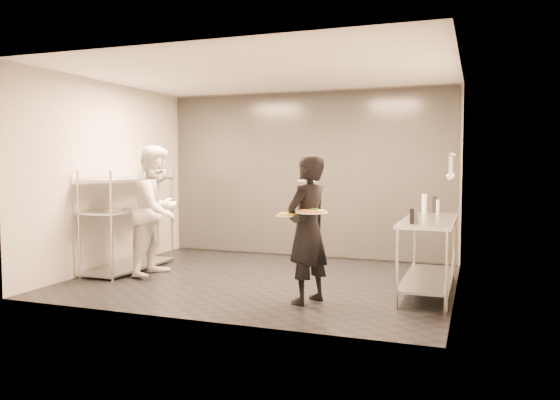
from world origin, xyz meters
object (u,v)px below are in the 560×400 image
(bottle_clear, at_px, (437,206))
(bottle_dark, at_px, (434,204))
(pos_monitor, at_px, (414,215))
(pass_rack, at_px, (129,218))
(prep_counter, at_px, (428,243))
(pizza_plate_far, at_px, (312,212))
(pizza_plate_near, at_px, (289,215))
(waiter, at_px, (308,229))
(chef, at_px, (157,211))
(salad_plate, at_px, (308,179))
(bottle_green, at_px, (424,203))

(bottle_clear, bearing_deg, bottle_dark, 180.00)
(pos_monitor, bearing_deg, pass_rack, 177.18)
(prep_counter, xyz_separation_m, pizza_plate_far, (-1.14, -1.14, 0.44))
(pos_monitor, distance_m, bottle_dark, 1.35)
(pizza_plate_near, xyz_separation_m, pizza_plate_far, (0.27, -0.00, 0.04))
(pizza_plate_near, distance_m, pizza_plate_far, 0.27)
(waiter, relative_size, pizza_plate_near, 5.85)
(chef, distance_m, pizza_plate_near, 2.52)
(salad_plate, relative_size, pos_monitor, 1.08)
(pizza_plate_far, relative_size, pos_monitor, 1.45)
(prep_counter, relative_size, bottle_dark, 7.88)
(chef, relative_size, salad_plate, 7.08)
(prep_counter, relative_size, bottle_green, 7.07)
(bottle_dark, bearing_deg, prep_counter, -90.31)
(prep_counter, height_order, bottle_clear, bottle_clear)
(pizza_plate_far, relative_size, salad_plate, 1.34)
(pass_rack, distance_m, bottle_clear, 4.45)
(prep_counter, distance_m, waiter, 1.59)
(waiter, xyz_separation_m, bottle_dark, (1.26, 1.75, 0.19))
(pass_rack, relative_size, prep_counter, 0.89)
(bottle_green, height_order, bottle_dark, bottle_green)
(prep_counter, distance_m, pizza_plate_near, 1.86)
(salad_plate, relative_size, bottle_clear, 1.45)
(bottle_green, bearing_deg, bottle_clear, 0.00)
(pass_rack, bearing_deg, chef, -14.95)
(bottle_dark, bearing_deg, pos_monitor, -95.28)
(salad_plate, xyz_separation_m, pos_monitor, (1.23, 0.08, -0.40))
(salad_plate, height_order, bottle_dark, salad_plate)
(pass_rack, height_order, waiter, waiter)
(pos_monitor, bearing_deg, waiter, -155.73)
(waiter, distance_m, chef, 2.60)
(pizza_plate_near, height_order, bottle_clear, bottle_clear)
(pizza_plate_near, distance_m, pos_monitor, 1.42)
(bottle_clear, bearing_deg, salad_plate, -134.31)
(pass_rack, bearing_deg, pizza_plate_near, -21.29)
(pizza_plate_near, height_order, bottle_dark, bottle_dark)
(pos_monitor, bearing_deg, prep_counter, 82.08)
(pass_rack, relative_size, waiter, 0.94)
(salad_plate, bearing_deg, pizza_plate_near, -96.50)
(pos_monitor, height_order, bottle_clear, bottle_clear)
(chef, height_order, bottle_green, chef)
(pizza_plate_far, bearing_deg, chef, 159.28)
(prep_counter, distance_m, bottle_green, 0.91)
(waiter, distance_m, pizza_plate_near, 0.30)
(prep_counter, xyz_separation_m, bottle_dark, (0.00, 0.80, 0.41))
(waiter, relative_size, pos_monitor, 7.07)
(chef, bearing_deg, pizza_plate_far, -111.92)
(pizza_plate_far, bearing_deg, bottle_clear, 58.59)
(chef, distance_m, bottle_clear, 3.89)
(chef, distance_m, pizza_plate_far, 2.77)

